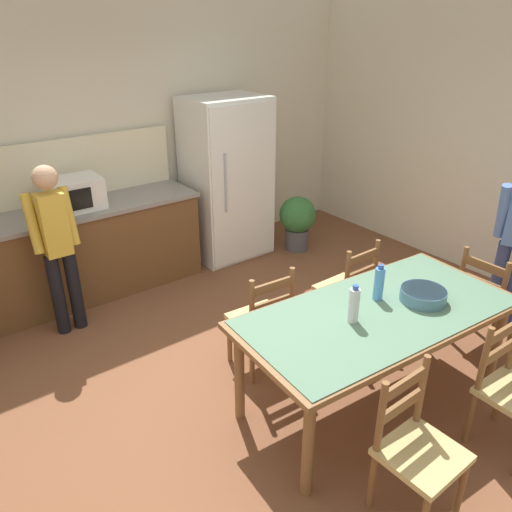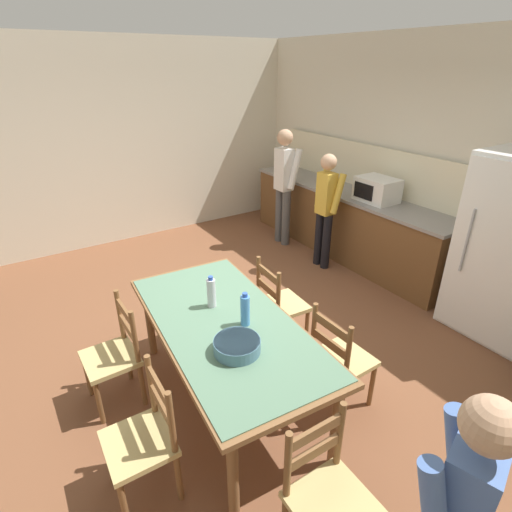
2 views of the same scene
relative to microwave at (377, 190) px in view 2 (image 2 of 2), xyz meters
The scene contains 17 objects.
ground_plane 2.50m from the microwave, 78.69° to the right, with size 8.32×8.32×0.00m, color brown.
wall_back 0.73m from the microwave, 45.69° to the left, with size 6.52×0.12×2.90m, color beige.
wall_left 3.60m from the microwave, 141.93° to the right, with size 0.12×5.20×2.90m, color beige.
kitchen_counter 0.81m from the microwave, behind, with size 3.44×0.66×0.94m.
counter_splashback 0.64m from the microwave, 147.90° to the left, with size 3.40×0.03×0.60m, color beige.
microwave is the anchor object (origin of this frame).
dining_table 3.04m from the microwave, 69.05° to the right, with size 2.06×1.10×0.78m.
bottle_near_centre 2.93m from the microwave, 73.47° to the right, with size 0.07×0.07×0.27m.
bottle_off_centre 2.96m from the microwave, 66.31° to the right, with size 0.07×0.07×0.27m.
serving_bowl 3.25m from the microwave, 64.02° to the right, with size 0.32×0.32×0.09m.
chair_side_far_left 2.23m from the microwave, 71.11° to the right, with size 0.45×0.43×0.91m.
chair_side_near_right 3.96m from the microwave, 67.95° to the right, with size 0.43×0.41×0.91m.
chair_side_near_left 3.66m from the microwave, 80.86° to the right, with size 0.43×0.41×0.91m.
chair_head_end 3.81m from the microwave, 50.98° to the right, with size 0.41×0.43×0.91m.
chair_side_far_right 2.70m from the microwave, 52.71° to the right, with size 0.43×0.41×0.91m.
person_at_sink 1.39m from the microwave, 158.95° to the right, with size 0.43×0.30×1.71m.
person_at_counter 0.67m from the microwave, 124.70° to the right, with size 0.39×0.27×1.54m.
Camera 2 is at (2.85, -1.77, 2.55)m, focal length 28.00 mm.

